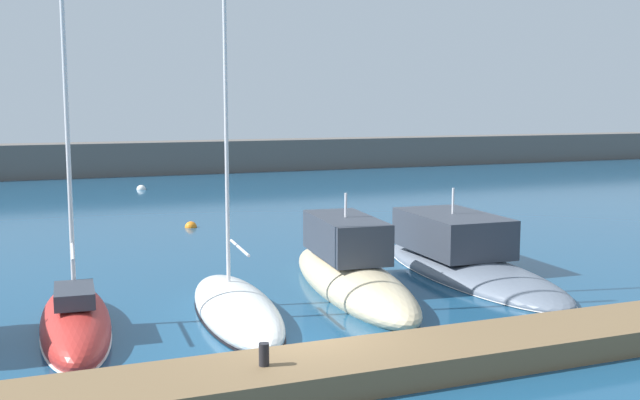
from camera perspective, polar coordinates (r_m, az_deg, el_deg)
The scene contains 10 objects.
ground_plane at distance 16.94m, azimuth -1.30°, elevation -11.70°, with size 120.00×120.00×0.00m, color navy.
dock_pier at distance 15.32m, azimuth 1.04°, elevation -12.67°, with size 23.22×2.08×0.56m, color brown.
breakwater_seawall at distance 60.09m, azimuth -16.46°, elevation 2.95°, with size 108.00×3.07×2.52m, color #5B5651.
sailboat_red_second at distance 19.43m, azimuth -17.92°, elevation -8.71°, with size 2.02×6.56×12.52m.
sailboat_white_third at distance 19.94m, azimuth -6.32°, elevation -8.08°, with size 2.41×6.99×13.02m.
motorboat_sand_fourth at distance 22.59m, azimuth 2.27°, elevation -5.38°, with size 3.15×9.29×3.28m.
motorboat_slate_fifth at distance 25.34m, azimuth 10.76°, elevation -4.38°, with size 3.50×10.20×3.08m.
mooring_buoy_orange at distance 34.34m, azimuth -9.69°, elevation -2.04°, with size 0.54×0.54×0.54m, color orange.
mooring_buoy_white at distance 49.97m, azimuth -13.30°, elevation 0.77°, with size 0.59×0.59×0.59m, color white.
dock_bollard at distance 14.69m, azimuth -4.24°, elevation -11.51°, with size 0.20×0.20×0.44m, color black.
Camera 1 is at (-5.61, -15.00, 5.51)m, focal length 42.54 mm.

